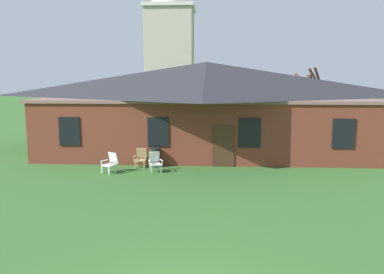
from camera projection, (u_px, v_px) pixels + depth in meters
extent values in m
cube|color=brown|center=(206.00, 124.00, 24.95)|extent=(18.59, 10.00, 3.20)
cube|color=#835E55|center=(206.00, 97.00, 24.70)|extent=(18.96, 10.20, 0.16)
pyramid|color=#28282D|center=(206.00, 79.00, 24.52)|extent=(19.33, 10.40, 2.12)
cube|color=black|center=(69.00, 131.00, 20.38)|extent=(1.10, 0.06, 1.50)
cube|color=black|center=(158.00, 132.00, 20.10)|extent=(1.10, 0.06, 1.50)
cube|color=black|center=(250.00, 133.00, 19.82)|extent=(1.10, 0.06, 1.50)
cube|color=black|center=(344.00, 134.00, 19.54)|extent=(1.10, 0.06, 1.50)
cube|color=#422819|center=(224.00, 146.00, 20.01)|extent=(1.10, 0.06, 2.10)
cube|color=#BCB29E|center=(170.00, 66.00, 41.66)|extent=(4.80, 4.80, 11.50)
cube|color=silver|center=(170.00, 8.00, 40.77)|extent=(5.18, 5.18, 0.36)
cube|color=white|center=(109.00, 171.00, 18.47)|extent=(0.07, 0.07, 0.36)
cube|color=white|center=(102.00, 170.00, 18.72)|extent=(0.07, 0.07, 0.36)
cube|color=white|center=(116.00, 169.00, 18.84)|extent=(0.07, 0.07, 0.36)
cube|color=white|center=(109.00, 168.00, 19.08)|extent=(0.07, 0.07, 0.36)
cube|color=white|center=(109.00, 165.00, 18.75)|extent=(0.72, 0.72, 0.05)
cube|color=white|center=(113.00, 158.00, 18.96)|extent=(0.54, 0.42, 0.54)
cube|color=white|center=(113.00, 162.00, 18.55)|extent=(0.28, 0.44, 0.03)
cube|color=white|center=(111.00, 165.00, 18.43)|extent=(0.05, 0.05, 0.22)
cube|color=white|center=(104.00, 161.00, 18.85)|extent=(0.28, 0.44, 0.03)
cube|color=white|center=(102.00, 163.00, 18.74)|extent=(0.05, 0.05, 0.22)
cube|color=tan|center=(144.00, 165.00, 19.69)|extent=(0.05, 0.05, 0.36)
cube|color=tan|center=(135.00, 165.00, 19.73)|extent=(0.05, 0.05, 0.36)
cube|color=tan|center=(146.00, 163.00, 20.12)|extent=(0.05, 0.05, 0.36)
cube|color=tan|center=(137.00, 163.00, 20.16)|extent=(0.05, 0.05, 0.36)
cube|color=tan|center=(140.00, 160.00, 19.90)|extent=(0.56, 0.54, 0.05)
cube|color=tan|center=(142.00, 153.00, 20.16)|extent=(0.52, 0.21, 0.54)
cube|color=tan|center=(146.00, 156.00, 19.82)|extent=(0.07, 0.47, 0.03)
cube|color=tan|center=(145.00, 159.00, 19.68)|extent=(0.04, 0.04, 0.22)
cube|color=tan|center=(135.00, 156.00, 19.87)|extent=(0.07, 0.47, 0.03)
cube|color=tan|center=(134.00, 159.00, 19.73)|extent=(0.04, 0.04, 0.22)
cube|color=silver|center=(161.00, 169.00, 18.78)|extent=(0.06, 0.06, 0.36)
cube|color=silver|center=(152.00, 170.00, 18.65)|extent=(0.06, 0.06, 0.36)
cube|color=silver|center=(159.00, 167.00, 19.20)|extent=(0.06, 0.06, 0.36)
cube|color=silver|center=(150.00, 168.00, 19.07)|extent=(0.06, 0.06, 0.36)
cube|color=silver|center=(155.00, 164.00, 18.89)|extent=(0.69, 0.68, 0.05)
cube|color=silver|center=(154.00, 157.00, 19.14)|extent=(0.55, 0.36, 0.54)
cube|color=silver|center=(161.00, 160.00, 18.93)|extent=(0.22, 0.46, 0.03)
cube|color=silver|center=(162.00, 163.00, 18.79)|extent=(0.05, 0.05, 0.22)
cube|color=silver|center=(150.00, 161.00, 18.76)|extent=(0.22, 0.46, 0.03)
cube|color=silver|center=(150.00, 164.00, 18.62)|extent=(0.05, 0.05, 0.22)
cylinder|color=brown|center=(308.00, 110.00, 26.09)|extent=(0.36, 0.36, 4.71)
cylinder|color=brown|center=(318.00, 79.00, 25.35)|extent=(0.99, 1.18, 1.55)
cylinder|color=brown|center=(315.00, 78.00, 25.32)|extent=(1.08, 0.69, 1.35)
cylinder|color=brown|center=(311.00, 101.00, 25.49)|extent=(1.14, 0.24, 1.65)
cylinder|color=brown|center=(308.00, 85.00, 26.38)|extent=(1.21, 0.35, 0.80)
cylinder|color=brown|center=(305.00, 83.00, 25.31)|extent=(1.25, 1.01, 1.33)
cylinder|color=#335638|center=(155.00, 158.00, 20.04)|extent=(0.52, 0.52, 0.90)
cylinder|color=black|center=(154.00, 149.00, 19.97)|extent=(0.56, 0.56, 0.08)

